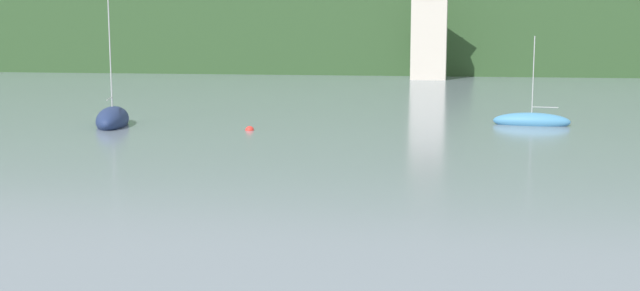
{
  "coord_description": "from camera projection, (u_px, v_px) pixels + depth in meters",
  "views": [
    {
      "loc": [
        3.64,
        26.59,
        4.94
      ],
      "look_at": [
        0.0,
        46.41,
        2.03
      ],
      "focal_mm": 43.25,
      "sensor_mm": 36.0,
      "label": 1
    }
  ],
  "objects": [
    {
      "name": "wooded_hillside",
      "position": [
        355.0,
        20.0,
        132.62
      ],
      "size": [
        352.0,
        69.75,
        42.37
      ],
      "color": "#2D4C28",
      "rests_on": "ground_plane"
    },
    {
      "name": "sailboat_far_7",
      "position": [
        531.0,
        121.0,
        42.33
      ],
      "size": [
        4.22,
        1.51,
        5.12
      ],
      "rotation": [
        0.0,
        0.0,
        3.06
      ],
      "color": "teal",
      "rests_on": "ground_plane"
    },
    {
      "name": "mooring_buoy_near",
      "position": [
        250.0,
        130.0,
        40.02
      ],
      "size": [
        0.46,
        0.46,
        0.46
      ],
      "primitive_type": "sphere",
      "color": "red",
      "rests_on": "ground_plane"
    },
    {
      "name": "shore_building_west",
      "position": [
        429.0,
        32.0,
        85.13
      ],
      "size": [
        4.04,
        3.8,
        10.75
      ],
      "color": "beige",
      "rests_on": "ground_plane"
    },
    {
      "name": "sailboat_far_2",
      "position": [
        113.0,
        120.0,
        42.1
      ],
      "size": [
        3.18,
        5.42,
        8.13
      ],
      "rotation": [
        0.0,
        0.0,
        1.89
      ],
      "color": "navy",
      "rests_on": "ground_plane"
    }
  ]
}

